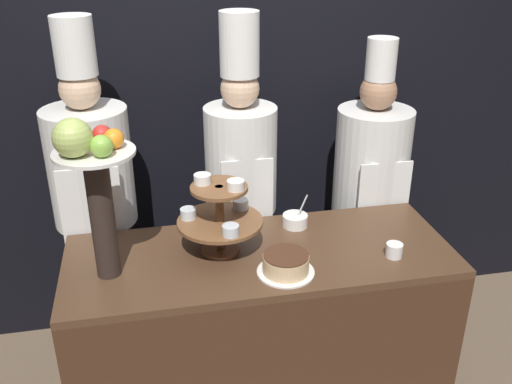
{
  "coord_description": "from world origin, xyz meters",
  "views": [
    {
      "loc": [
        -0.45,
        -1.79,
        2.26
      ],
      "look_at": [
        0.0,
        0.43,
        1.19
      ],
      "focal_mm": 40.0,
      "sensor_mm": 36.0,
      "label": 1
    }
  ],
  "objects_px": {
    "cake_round": "(286,264)",
    "chef_center_left": "(241,185)",
    "tiered_stand": "(220,214)",
    "serving_bowl_far": "(295,220)",
    "cup_white": "(394,250)",
    "chef_center_right": "(369,188)",
    "fruit_pedestal": "(92,175)",
    "chef_left": "(94,198)"
  },
  "relations": [
    {
      "from": "cake_round",
      "to": "chef_left",
      "type": "distance_m",
      "value": 1.08
    },
    {
      "from": "fruit_pedestal",
      "to": "cake_round",
      "type": "height_order",
      "value": "fruit_pedestal"
    },
    {
      "from": "tiered_stand",
      "to": "serving_bowl_far",
      "type": "relative_size",
      "value": 2.32
    },
    {
      "from": "cup_white",
      "to": "chef_center_right",
      "type": "height_order",
      "value": "chef_center_right"
    },
    {
      "from": "cake_round",
      "to": "fruit_pedestal",
      "type": "bearing_deg",
      "value": 169.81
    },
    {
      "from": "cake_round",
      "to": "chef_center_left",
      "type": "height_order",
      "value": "chef_center_left"
    },
    {
      "from": "cake_round",
      "to": "chef_left",
      "type": "height_order",
      "value": "chef_left"
    },
    {
      "from": "fruit_pedestal",
      "to": "cup_white",
      "type": "relative_size",
      "value": 9.51
    },
    {
      "from": "fruit_pedestal",
      "to": "chef_left",
      "type": "distance_m",
      "value": 0.7
    },
    {
      "from": "tiered_stand",
      "to": "chef_left",
      "type": "bearing_deg",
      "value": 138.71
    },
    {
      "from": "cup_white",
      "to": "chef_center_right",
      "type": "xyz_separation_m",
      "value": [
        0.16,
        0.69,
        -0.03
      ]
    },
    {
      "from": "chef_center_left",
      "to": "chef_center_right",
      "type": "bearing_deg",
      "value": -0.01
    },
    {
      "from": "cup_white",
      "to": "fruit_pedestal",
      "type": "bearing_deg",
      "value": 175.3
    },
    {
      "from": "serving_bowl_far",
      "to": "chef_center_left",
      "type": "bearing_deg",
      "value": 121.25
    },
    {
      "from": "serving_bowl_far",
      "to": "chef_center_left",
      "type": "relative_size",
      "value": 0.08
    },
    {
      "from": "cup_white",
      "to": "serving_bowl_far",
      "type": "xyz_separation_m",
      "value": [
        -0.35,
        0.35,
        -0.0
      ]
    },
    {
      "from": "cake_round",
      "to": "tiered_stand",
      "type": "bearing_deg",
      "value": 136.6
    },
    {
      "from": "chef_left",
      "to": "chef_center_right",
      "type": "height_order",
      "value": "chef_left"
    },
    {
      "from": "chef_left",
      "to": "chef_center_left",
      "type": "bearing_deg",
      "value": 0.01
    },
    {
      "from": "fruit_pedestal",
      "to": "chef_center_left",
      "type": "relative_size",
      "value": 0.36
    },
    {
      "from": "serving_bowl_far",
      "to": "chef_center_right",
      "type": "relative_size",
      "value": 0.09
    },
    {
      "from": "fruit_pedestal",
      "to": "cake_round",
      "type": "distance_m",
      "value": 0.85
    },
    {
      "from": "tiered_stand",
      "to": "cup_white",
      "type": "bearing_deg",
      "value": -14.89
    },
    {
      "from": "cake_round",
      "to": "serving_bowl_far",
      "type": "relative_size",
      "value": 1.5
    },
    {
      "from": "chef_center_left",
      "to": "chef_center_right",
      "type": "distance_m",
      "value": 0.72
    },
    {
      "from": "tiered_stand",
      "to": "cup_white",
      "type": "xyz_separation_m",
      "value": [
        0.73,
        -0.2,
        -0.15
      ]
    },
    {
      "from": "tiered_stand",
      "to": "chef_center_left",
      "type": "distance_m",
      "value": 0.53
    },
    {
      "from": "cake_round",
      "to": "chef_center_left",
      "type": "relative_size",
      "value": 0.13
    },
    {
      "from": "tiered_stand",
      "to": "chef_center_left",
      "type": "relative_size",
      "value": 0.2
    },
    {
      "from": "fruit_pedestal",
      "to": "cup_white",
      "type": "height_order",
      "value": "fruit_pedestal"
    },
    {
      "from": "chef_center_left",
      "to": "chef_center_right",
      "type": "height_order",
      "value": "chef_center_left"
    },
    {
      "from": "cup_white",
      "to": "serving_bowl_far",
      "type": "height_order",
      "value": "serving_bowl_far"
    },
    {
      "from": "serving_bowl_far",
      "to": "cake_round",
      "type": "bearing_deg",
      "value": -110.54
    },
    {
      "from": "chef_center_left",
      "to": "serving_bowl_far",
      "type": "bearing_deg",
      "value": -58.75
    },
    {
      "from": "cake_round",
      "to": "cup_white",
      "type": "xyz_separation_m",
      "value": [
        0.49,
        0.03,
        -0.01
      ]
    },
    {
      "from": "tiered_stand",
      "to": "chef_left",
      "type": "xyz_separation_m",
      "value": [
        -0.56,
        0.49,
        -0.1
      ]
    },
    {
      "from": "chef_center_right",
      "to": "cake_round",
      "type": "bearing_deg",
      "value": -132.47
    },
    {
      "from": "tiered_stand",
      "to": "cake_round",
      "type": "xyz_separation_m",
      "value": [
        0.24,
        -0.23,
        -0.14
      ]
    },
    {
      "from": "cake_round",
      "to": "chef_center_right",
      "type": "relative_size",
      "value": 0.14
    },
    {
      "from": "tiered_stand",
      "to": "serving_bowl_far",
      "type": "distance_m",
      "value": 0.44
    },
    {
      "from": "cup_white",
      "to": "chef_left",
      "type": "bearing_deg",
      "value": 152.02
    },
    {
      "from": "chef_left",
      "to": "chef_center_left",
      "type": "distance_m",
      "value": 0.74
    }
  ]
}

